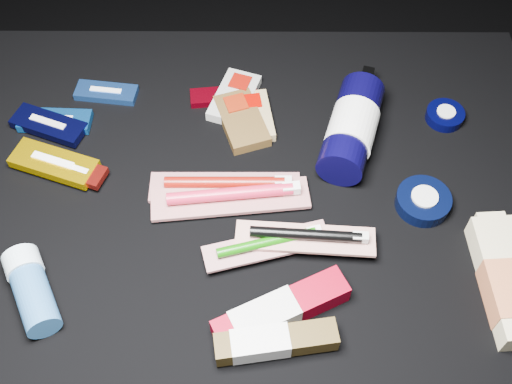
{
  "coord_description": "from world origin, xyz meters",
  "views": [
    {
      "loc": [
        0.02,
        -0.54,
        1.23
      ],
      "look_at": [
        0.01,
        0.01,
        0.42
      ],
      "focal_mm": 45.0,
      "sensor_mm": 36.0,
      "label": 1
    }
  ],
  "objects_px": {
    "lotion_bottle": "(352,128)",
    "toothpaste_carton_red": "(275,313)",
    "bodywash_bottle": "(508,283)",
    "deodorant_stick": "(32,289)"
  },
  "relations": [
    {
      "from": "lotion_bottle",
      "to": "deodorant_stick",
      "type": "height_order",
      "value": "lotion_bottle"
    },
    {
      "from": "lotion_bottle",
      "to": "toothpaste_carton_red",
      "type": "distance_m",
      "value": 0.34
    },
    {
      "from": "deodorant_stick",
      "to": "toothpaste_carton_red",
      "type": "bearing_deg",
      "value": -32.41
    },
    {
      "from": "lotion_bottle",
      "to": "deodorant_stick",
      "type": "distance_m",
      "value": 0.54
    },
    {
      "from": "bodywash_bottle",
      "to": "toothpaste_carton_red",
      "type": "xyz_separation_m",
      "value": [
        -0.32,
        -0.05,
        -0.0
      ]
    },
    {
      "from": "toothpaste_carton_red",
      "to": "lotion_bottle",
      "type": "bearing_deg",
      "value": 41.91
    },
    {
      "from": "lotion_bottle",
      "to": "toothpaste_carton_red",
      "type": "height_order",
      "value": "lotion_bottle"
    },
    {
      "from": "lotion_bottle",
      "to": "bodywash_bottle",
      "type": "xyz_separation_m",
      "value": [
        0.2,
        -0.26,
        -0.02
      ]
    },
    {
      "from": "deodorant_stick",
      "to": "toothpaste_carton_red",
      "type": "height_order",
      "value": "deodorant_stick"
    },
    {
      "from": "bodywash_bottle",
      "to": "deodorant_stick",
      "type": "relative_size",
      "value": 1.52
    }
  ]
}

